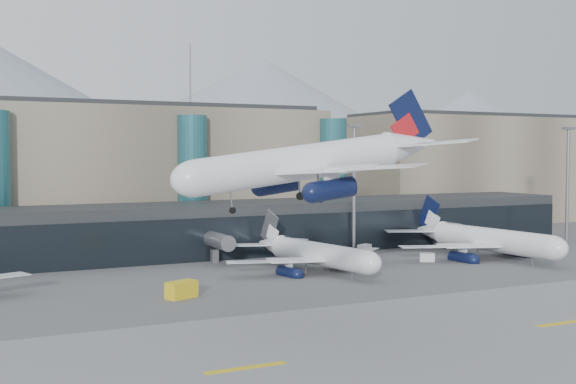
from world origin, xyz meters
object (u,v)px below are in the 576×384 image
object	(u,v)px
jet_parked_mid	(308,246)
veh_d	(364,249)
hero_jet	(325,151)
veh_e	(519,246)
lightmast_mid	(354,180)
lightmast_right	(568,178)
veh_h	(181,290)
jet_parked_right	(477,232)
veh_g	(427,257)

from	to	relation	value
jet_parked_mid	veh_d	bearing A→B (deg)	-64.95
hero_jet	veh_e	xyz separation A→B (m)	(68.29, 40.66, -19.05)
lightmast_mid	jet_parked_mid	distance (m)	26.41
lightmast_right	veh_h	distance (m)	98.54
lightmast_mid	veh_e	size ratio (longest dim) A/B	8.31
hero_jet	jet_parked_right	bearing A→B (deg)	34.33
veh_d	jet_parked_right	bearing A→B (deg)	-64.19
veh_e	veh_h	distance (m)	79.43
jet_parked_right	jet_parked_mid	bearing A→B (deg)	85.37
veh_d	jet_parked_mid	bearing A→B (deg)	-171.28
veh_d	veh_h	distance (m)	53.96
lightmast_right	jet_parked_mid	bearing A→B (deg)	-173.63
lightmast_right	jet_parked_mid	distance (m)	69.79
hero_jet	veh_h	size ratio (longest dim) A/B	8.24
hero_jet	jet_parked_mid	bearing A→B (deg)	64.60
veh_d	veh_h	bearing A→B (deg)	-175.43
lightmast_mid	veh_h	size ratio (longest dim) A/B	6.09
jet_parked_mid	jet_parked_right	world-z (taller)	jet_parked_right
lightmast_mid	jet_parked_right	distance (m)	25.74
jet_parked_right	veh_d	size ratio (longest dim) A/B	13.15
veh_d	veh_e	distance (m)	32.56
veh_g	veh_h	distance (m)	52.30
veh_e	veh_g	distance (m)	27.17
veh_g	veh_h	world-z (taller)	veh_h
lightmast_mid	jet_parked_right	bearing A→B (deg)	-40.28
lightmast_right	jet_parked_mid	world-z (taller)	lightmast_right
lightmast_mid	lightmast_right	world-z (taller)	same
jet_parked_mid	veh_h	xyz separation A→B (m)	(-26.70, -13.63, -2.93)
hero_jet	jet_parked_right	xyz separation A→B (m)	(54.25, 37.27, -15.16)
lightmast_right	veh_d	bearing A→B (deg)	172.98
lightmast_right	veh_g	bearing A→B (deg)	-168.87
veh_h	lightmast_right	bearing A→B (deg)	-9.80
lightmast_right	veh_e	world-z (taller)	lightmast_right
veh_h	veh_g	bearing A→B (deg)	-8.53
jet_parked_right	veh_e	size ratio (longest dim) A/B	12.64
lightmast_mid	jet_parked_right	world-z (taller)	lightmast_mid
lightmast_mid	veh_h	bearing A→B (deg)	-147.12
jet_parked_right	veh_d	world-z (taller)	jet_parked_right
veh_e	lightmast_right	bearing A→B (deg)	1.24
veh_h	jet_parked_right	bearing A→B (deg)	-10.08
veh_d	veh_e	xyz separation A→B (m)	(30.98, -10.04, 0.03)
veh_d	veh_e	bearing A→B (deg)	-43.76
jet_parked_right	veh_d	xyz separation A→B (m)	(-16.94, 13.42, -3.91)
veh_d	veh_h	world-z (taller)	veh_h
jet_parked_mid	jet_parked_right	size ratio (longest dim) A/B	0.86
jet_parked_right	hero_jet	bearing A→B (deg)	119.49
lightmast_mid	veh_d	bearing A→B (deg)	-57.86
lightmast_mid	veh_d	distance (m)	13.78
hero_jet	veh_d	size ratio (longest dim) A/B	11.69
lightmast_right	veh_e	xyz separation A→B (m)	(-17.77, -4.04, -13.55)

